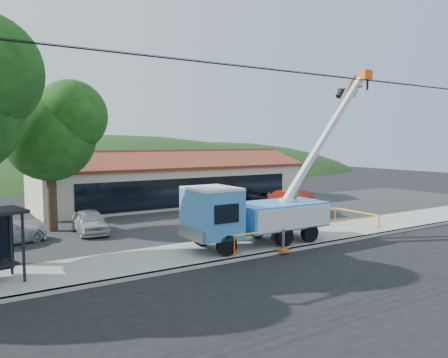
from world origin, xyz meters
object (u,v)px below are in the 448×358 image
utility_truck (254,212)px  car_white (3,247)px  leaning_pole (320,145)px  car_red (296,214)px  car_dark (271,207)px  car_silver (90,235)px

utility_truck → car_white: 13.01m
utility_truck → leaning_pole: size_ratio=1.27×
car_red → car_white: 19.40m
car_red → car_white: bearing=-177.5°
leaning_pole → car_white: (-15.87, 6.41, -5.15)m
utility_truck → car_white: utility_truck is taller
car_white → car_dark: size_ratio=1.01×
car_white → car_silver: bearing=-101.8°
car_silver → car_white: size_ratio=0.90×
car_silver → car_red: 14.85m
car_dark → utility_truck: bearing=-154.1°
car_dark → car_white: bearing=167.2°
utility_truck → leaning_pole: 6.06m
utility_truck → car_dark: utility_truck is taller
car_red → car_dark: (0.66, 3.80, 0.00)m
leaning_pole → car_silver: bearing=148.5°
leaning_pole → car_red: leaning_pole is taller
leaning_pole → car_dark: (4.19, 9.70, -5.15)m
car_red → car_dark: size_ratio=1.15×
car_silver → car_white: bearing=-169.8°
utility_truck → car_red: size_ratio=2.35×
car_silver → car_dark: bearing=14.0°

